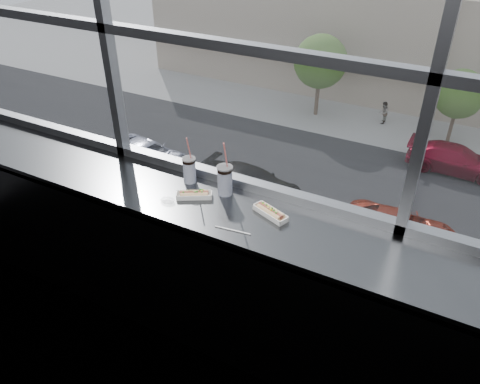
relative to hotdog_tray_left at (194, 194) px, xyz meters
The scene contains 20 objects.
wall_back_lower 0.67m from the hotdog_tray_left, 50.00° to the left, with size 6.00×6.00×0.00m, color black.
counter 0.23m from the hotdog_tray_left, ahead, with size 6.00×0.55×0.06m, color #525355.
counter_fascia 0.67m from the hotdog_tray_left, 50.85° to the right, with size 6.00×0.04×1.04m, color #525355.
hotdog_tray_left is the anchor object (origin of this frame).
hotdog_tray_right 0.51m from the hotdog_tray_left, ahead, with size 0.25×0.15×0.06m.
soda_cup_left 0.21m from the hotdog_tray_left, 131.05° to the left, with size 0.09×0.09×0.33m.
soda_cup_right 0.22m from the hotdog_tray_left, 41.24° to the left, with size 0.10×0.10×0.38m.
loose_straw 0.42m from the hotdog_tray_left, 26.33° to the right, with size 0.01×0.01×0.22m, color white.
wrapper 0.17m from the hotdog_tray_left, 134.13° to the right, with size 0.10×0.07×0.02m, color silver.
plaza_ground 45.41m from the hotdog_tray_left, 89.71° to the left, with size 120.00×120.00×0.00m, color gray.
street_asphalt 23.60m from the hotdog_tray_left, 89.38° to the left, with size 80.00×10.00×0.06m, color black.
far_sidewalk 30.74m from the hotdog_tray_left, 89.56° to the left, with size 80.00×6.00×0.04m, color gray.
far_building 39.11m from the hotdog_tray_left, 89.67° to the left, with size 50.00×14.00×8.00m, color #A1907D.
car_near_a 24.35m from the hotdog_tray_left, 131.53° to the left, with size 6.29×2.62×2.10m, color #9297AF.
car_far_b 26.68m from the hotdog_tray_left, 87.04° to the left, with size 6.15×2.56×2.05m, color maroon.
car_near_c 19.68m from the hotdog_tray_left, 90.25° to the left, with size 5.82×2.43×1.94m, color maroon.
car_near_b 21.04m from the hotdog_tray_left, 115.14° to the left, with size 6.64×2.77×2.21m, color black.
pedestrian_a 31.29m from the hotdog_tray_left, 97.80° to the left, with size 0.83×0.62×1.86m, color #66605B.
tree_left 30.66m from the hotdog_tray_left, 106.87° to the left, with size 3.65×3.65×5.70m.
tree_center 29.64m from the hotdog_tray_left, 89.06° to the left, with size 3.03×3.03×4.73m.
Camera 1 is at (1.19, -0.79, 2.73)m, focal length 35.00 mm.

